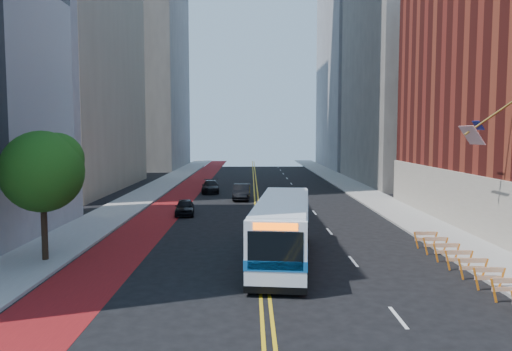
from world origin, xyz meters
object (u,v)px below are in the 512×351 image
Objects in this scene: transit_bus at (283,229)px; car_b at (242,192)px; car_c at (211,187)px; street_tree at (44,168)px; car_a at (185,207)px.

car_b is (-2.60, 24.25, -0.94)m from transit_bus.
car_b reaches higher than car_c.
street_tree reaches higher than car_b.
street_tree is 12.75m from transit_bus.
car_b is 0.98× the size of car_c.
car_b is 6.78m from car_c.
car_c is (-6.20, 29.99, -1.02)m from transit_bus.
street_tree is 30.99m from car_c.
transit_bus reaches higher than car_b.
car_a is 15.18m from car_c.
car_a is (5.23, 14.93, -4.27)m from street_tree.
car_b is at bearing 59.27° from car_a.
transit_bus is at bearing 0.46° from street_tree.
transit_bus is at bearing -81.88° from car_c.
car_c reaches higher than car_a.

